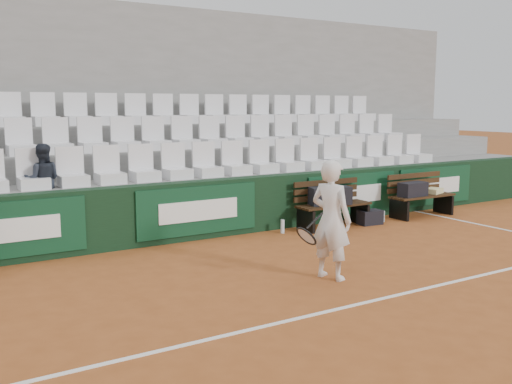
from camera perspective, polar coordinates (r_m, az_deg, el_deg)
name	(u,v)px	position (r m, az deg, el deg)	size (l,w,h in m)	color
ground	(358,305)	(6.81, 10.19, -11.02)	(80.00, 80.00, 0.00)	#9D5023
court_baseline	(358,304)	(6.81, 10.19, -10.99)	(18.00, 0.06, 0.01)	white
back_barrier	(208,209)	(9.95, -4.79, -1.67)	(18.00, 0.34, 1.00)	black
grandstand_tier_front	(190,204)	(10.49, -6.67, -1.17)	(18.00, 0.95, 1.00)	gray
grandstand_tier_mid	(169,185)	(11.31, -8.69, 0.65)	(18.00, 0.95, 1.45)	gray
grandstand_tier_back	(151,169)	(12.16, -10.44, 2.23)	(18.00, 0.95, 1.90)	gray
grandstand_rear_wall	(139,109)	(12.68, -11.62, 8.11)	(18.00, 0.30, 4.40)	gray
seat_row_front	(193,160)	(10.22, -6.34, 3.19)	(11.90, 0.44, 0.63)	silver
seat_row_mid	(171,133)	(11.06, -8.47, 5.89)	(11.90, 0.44, 0.63)	silver
seat_row_back	(153,109)	(11.93, -10.31, 8.20)	(11.90, 0.44, 0.63)	silver
bench_left	(334,216)	(10.84, 7.78, -2.35)	(1.50, 0.56, 0.45)	black
bench_right	(422,206)	(12.30, 16.26, -1.32)	(1.50, 0.56, 0.45)	#372110
sports_bag_left	(330,196)	(10.69, 7.40, -0.38)	(0.77, 0.33, 0.33)	black
sports_bag_right	(413,189)	(12.00, 15.42, 0.26)	(0.62, 0.29, 0.29)	black
towel	(434,191)	(12.56, 17.35, 0.12)	(0.38, 0.28, 0.11)	#D4CB89
sports_bag_ground	(370,217)	(11.24, 11.33, -2.49)	(0.46, 0.28, 0.28)	black
water_bottle_near	(283,226)	(10.28, 2.67, -3.45)	(0.07, 0.07, 0.25)	silver
water_bottle_far	(383,216)	(11.53, 12.59, -2.39)	(0.06, 0.06, 0.22)	silver
tennis_player	(331,220)	(7.55, 7.50, -2.78)	(0.77, 0.67, 1.59)	silver
spectator_c	(41,151)	(9.47, -20.69, 3.82)	(0.56, 0.43, 1.14)	#1E232D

